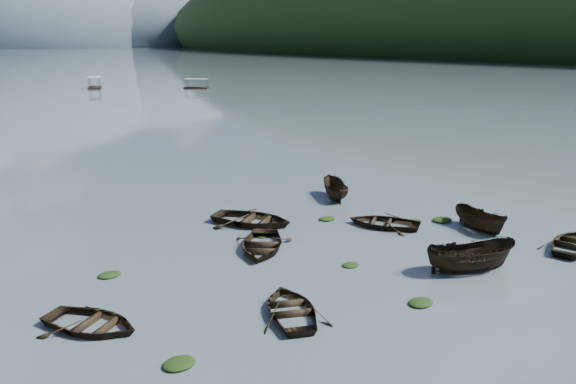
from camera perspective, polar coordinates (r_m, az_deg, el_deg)
ground_plane at (r=25.68m, az=15.89°, el=-10.15°), size 2400.00×2400.00×0.00m
haze_mtn_c at (r=927.88m, az=-26.12°, el=13.19°), size 520.00×520.00×260.00m
haze_mtn_d at (r=974.89m, az=-15.38°, el=14.20°), size 520.00×520.00×220.00m
rowboat_0 at (r=23.51m, az=-19.34°, el=-12.94°), size 4.66×4.98×0.84m
rowboat_1 at (r=23.29m, az=0.33°, el=-12.28°), size 4.21×4.83×0.84m
rowboat_2 at (r=28.60m, az=17.92°, el=-7.62°), size 4.77×3.43×1.73m
rowboat_3 at (r=33.94m, az=9.70°, el=-3.43°), size 4.90×5.20×0.88m
rowboat_4 at (r=33.73m, az=27.08°, el=-5.08°), size 5.08×4.21×0.91m
rowboat_5 at (r=34.76m, az=18.88°, el=-3.61°), size 1.98×3.96×1.46m
rowboat_6 at (r=33.86m, az=-3.69°, el=-3.28°), size 5.71×6.12×1.03m
rowboat_7 at (r=29.88m, az=-2.73°, el=-5.85°), size 5.35×5.56×0.94m
rowboat_8 at (r=39.41m, az=4.79°, el=-0.60°), size 2.99×4.05×1.47m
weed_clump_0 at (r=20.42m, az=-10.99°, el=-16.89°), size 1.16×0.95×0.25m
weed_clump_1 at (r=27.97m, az=6.36°, el=-7.46°), size 0.89×0.71×0.20m
weed_clump_2 at (r=24.71m, az=13.31°, el=-11.01°), size 1.14×0.91×0.25m
weed_clump_3 at (r=35.01m, az=12.69°, el=-3.00°), size 0.99×0.84×0.22m
weed_clump_4 at (r=35.63m, az=15.38°, el=-2.86°), size 1.32×1.05×0.27m
weed_clump_5 at (r=27.97m, az=-17.68°, el=-8.13°), size 1.08×0.87×0.23m
weed_clump_6 at (r=31.74m, az=-2.54°, el=-4.56°), size 0.83×0.69×0.17m
weed_clump_7 at (r=34.69m, az=4.00°, el=-2.82°), size 1.07×0.86×0.23m
pontoon_centre at (r=134.26m, az=-19.02°, el=9.93°), size 4.68×6.81×2.41m
pontoon_right at (r=128.34m, az=-9.28°, el=10.34°), size 5.49×5.16×2.04m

